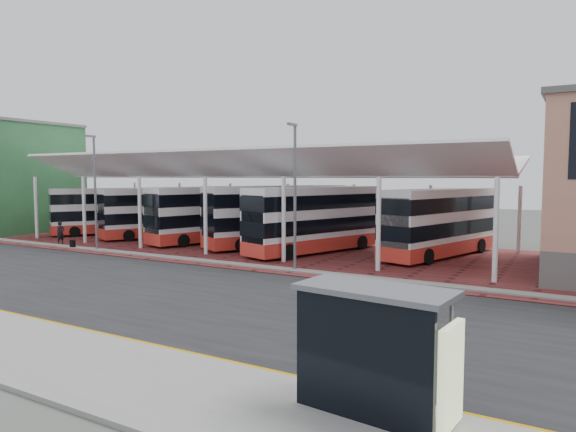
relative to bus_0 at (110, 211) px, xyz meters
name	(u,v)px	position (x,y,z in m)	size (l,w,h in m)	color
ground	(191,289)	(21.31, -13.94, -2.11)	(140.00, 140.00, 0.00)	#444742
road	(177,293)	(21.31, -14.94, -2.10)	(120.00, 14.00, 0.02)	black
forecourt	(344,255)	(23.31, -0.94, -2.08)	(72.00, 16.00, 0.06)	maroon
sidewalk	(1,342)	(21.31, -22.94, -2.04)	(120.00, 4.00, 0.14)	slate
north_kerb	(263,267)	(21.31, -7.74, -2.04)	(120.00, 0.80, 0.14)	slate
yellow_line_near	(58,327)	(21.31, -20.94, -2.08)	(120.00, 0.12, 0.01)	#BE8000
yellow_line_far	(66,325)	(21.31, -20.64, -2.08)	(120.00, 0.12, 0.01)	#BE8000
canopy	(251,169)	(15.31, -0.01, 3.69)	(37.00, 11.63, 7.07)	white
shop_green	(19,178)	(-8.69, -2.97, 3.01)	(6.40, 10.20, 10.22)	#2A6034
lamp_west	(95,189)	(7.31, -7.67, 2.25)	(0.16, 0.90, 8.07)	slate
lamp_east	(295,192)	(23.31, -7.67, 2.25)	(0.16, 0.90, 8.07)	slate
bus_0	(110,211)	(0.00, 0.00, 0.00)	(7.19, 9.71, 4.12)	white
bus_1	(162,213)	(6.02, 0.24, 0.02)	(6.57, 10.08, 4.16)	white
bus_2	(212,214)	(11.51, 0.01, 0.12)	(5.40, 10.83, 4.36)	white
bus_3	(276,217)	(17.45, 0.05, 0.19)	(7.47, 10.75, 4.49)	white
bus_4	(315,220)	(21.17, -1.00, 0.17)	(5.85, 11.04, 4.46)	white
bus_5	(439,223)	(28.98, 1.39, 0.12)	(5.29, 10.86, 4.37)	white
pedestrian	(61,233)	(2.56, -7.03, -1.17)	(0.64, 0.42, 1.76)	black
suitcase	(73,244)	(5.10, -7.94, -1.75)	(0.34, 0.24, 0.59)	black
bus_shelter	(381,340)	(33.37, -22.05, -0.27)	(3.54, 1.90, 2.73)	black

